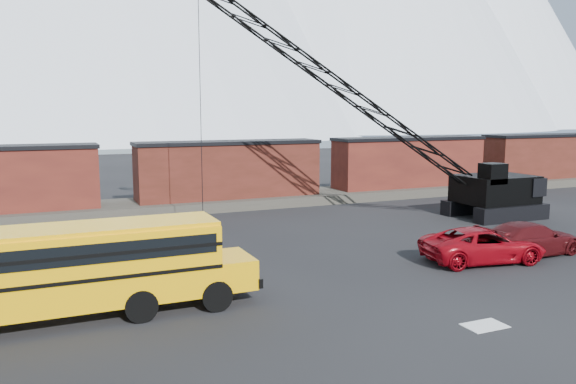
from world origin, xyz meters
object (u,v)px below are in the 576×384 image
(maroon_suv, at_px, (530,239))
(crawler_crane, at_px, (352,96))
(red_pickup, at_px, (483,245))
(school_bus, at_px, (78,267))

(maroon_suv, distance_m, crawler_crane, 13.11)
(red_pickup, bearing_deg, school_bus, 100.35)
(maroon_suv, bearing_deg, red_pickup, 88.07)
(red_pickup, distance_m, maroon_suv, 2.98)
(school_bus, relative_size, crawler_crane, 0.52)
(school_bus, distance_m, maroon_suv, 20.75)
(school_bus, distance_m, red_pickup, 17.78)
(maroon_suv, xyz_separation_m, crawler_crane, (-4.23, 10.16, 7.11))
(red_pickup, bearing_deg, crawler_crane, 16.44)
(school_bus, xyz_separation_m, crawler_crane, (16.50, 10.49, 6.14))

